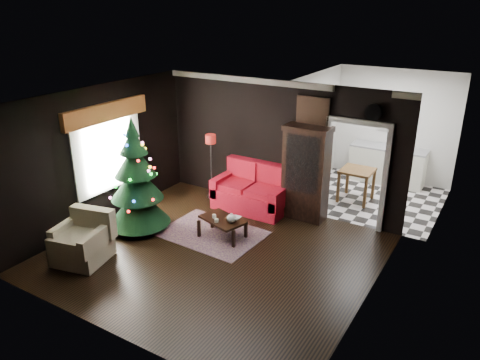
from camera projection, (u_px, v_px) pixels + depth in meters
The scene contains 26 objects.
floor at pixel (214, 254), 8.38m from camera, with size 5.50×5.50×0.00m, color black.
ceiling at pixel (211, 101), 7.36m from camera, with size 5.50×5.50×0.00m, color white.
wall_back at pixel (279, 146), 9.86m from camera, with size 5.50×5.50×0.00m, color black.
wall_front at pixel (102, 245), 5.88m from camera, with size 5.50×5.50×0.00m, color black.
wall_left at pixel (99, 156), 9.20m from camera, with size 5.50×5.50×0.00m, color black.
wall_right at pixel (372, 220), 6.54m from camera, with size 5.50×5.50×0.00m, color black.
doorway at pixel (355, 176), 9.16m from camera, with size 1.10×0.10×2.10m, color silver, non-canonical shape.
left_window at pixel (108, 152), 9.32m from camera, with size 0.05×1.60×1.40m, color white.
valance at pixel (106, 112), 8.98m from camera, with size 0.12×2.10×0.35m, color #A15828.
kitchen_floor at pixel (371, 198), 10.74m from camera, with size 3.00×3.00×0.00m, color white.
kitchen_window at pixel (396, 114), 11.27m from camera, with size 0.70×0.06×0.70m, color white.
rug at pixel (212, 233), 9.11m from camera, with size 1.94×1.41×0.01m, color #342431.
loveseat at pixel (252, 188), 10.02m from camera, with size 1.70×0.90×1.00m, color #9D1911, non-canonical shape.
curio_cabinet at pixel (306, 175), 9.47m from camera, with size 0.90×0.45×1.90m, color black, non-canonical shape.
floor_lamp at pixel (211, 167), 10.32m from camera, with size 0.25×0.25×1.48m, color black, non-canonical shape.
christmas_tree at pixel (136, 180), 8.97m from camera, with size 1.23×1.23×2.35m, color black, non-canonical shape.
armchair at pixel (81, 238), 8.01m from camera, with size 0.87×0.87×0.89m, color #9E9178, non-canonical shape.
coffee_table at pixel (222, 228), 8.90m from camera, with size 0.86×0.52×0.39m, color black, non-canonical shape.
teapot at pixel (231, 218), 8.65m from camera, with size 0.20×0.20×0.19m, color beige, non-canonical shape.
cup_a at pixel (216, 220), 8.69m from camera, with size 0.08×0.08×0.06m, color white.
cup_b at pixel (214, 216), 8.87m from camera, with size 0.08×0.08×0.06m, color silver.
book at pixel (232, 212), 8.86m from camera, with size 0.15×0.02×0.21m, color #7F6153.
wall_clock at pixel (374, 112), 8.52m from camera, with size 0.32×0.32×0.06m, color white.
painting at pixel (313, 111), 9.15m from camera, with size 0.62×0.05×0.52m, color tan.
kitchen_counter at pixel (387, 165), 11.53m from camera, with size 1.80×0.60×0.90m, color white.
kitchen_table at pixel (356, 185), 10.51m from camera, with size 0.70×0.70×0.75m, color brown, non-canonical shape.
Camera 1 is at (4.20, -6.00, 4.32)m, focal length 34.51 mm.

